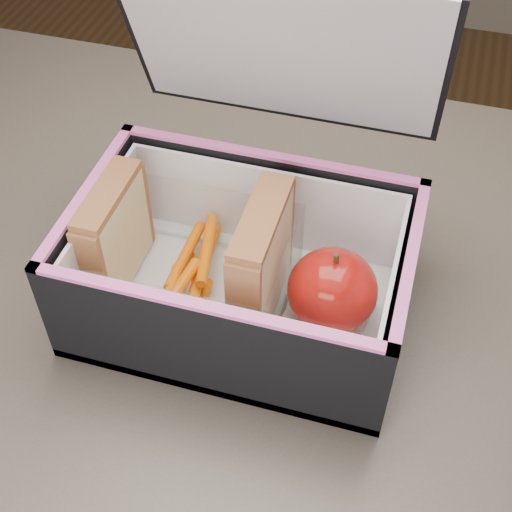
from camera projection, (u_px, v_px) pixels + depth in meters
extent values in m
cube|color=brown|center=(256.00, 331.00, 0.66)|extent=(1.20, 0.80, 0.03)
cube|color=#382D26|center=(15.00, 238.00, 1.27)|extent=(0.05, 0.05, 0.72)
cube|color=black|center=(284.00, 52.00, 0.60)|extent=(0.28, 0.07, 0.17)
cube|color=beige|center=(107.00, 235.00, 0.63)|extent=(0.01, 0.09, 0.10)
cube|color=#C5576B|center=(116.00, 240.00, 0.63)|extent=(0.01, 0.09, 0.09)
cube|color=beige|center=(123.00, 239.00, 0.63)|extent=(0.01, 0.09, 0.10)
cube|color=brown|center=(107.00, 194.00, 0.59)|extent=(0.03, 0.09, 0.01)
cube|color=beige|center=(252.00, 262.00, 0.60)|extent=(0.01, 0.10, 0.11)
cube|color=#C5576B|center=(261.00, 268.00, 0.60)|extent=(0.01, 0.10, 0.10)
cube|color=beige|center=(271.00, 267.00, 0.60)|extent=(0.01, 0.10, 0.11)
cube|color=brown|center=(262.00, 217.00, 0.56)|extent=(0.03, 0.10, 0.01)
cylinder|color=orange|center=(195.00, 317.00, 0.62)|extent=(0.01, 0.08, 0.01)
cylinder|color=orange|center=(202.00, 265.00, 0.65)|extent=(0.02, 0.08, 0.01)
cylinder|color=orange|center=(207.00, 250.00, 0.65)|extent=(0.03, 0.08, 0.01)
cylinder|color=orange|center=(206.00, 258.00, 0.67)|extent=(0.02, 0.08, 0.01)
cylinder|color=orange|center=(185.00, 255.00, 0.66)|extent=(0.01, 0.08, 0.01)
cylinder|color=orange|center=(175.00, 295.00, 0.61)|extent=(0.02, 0.08, 0.01)
cylinder|color=orange|center=(177.00, 287.00, 0.64)|extent=(0.02, 0.08, 0.01)
cylinder|color=orange|center=(167.00, 303.00, 0.62)|extent=(0.02, 0.08, 0.01)
cube|color=white|center=(326.00, 317.00, 0.63)|extent=(0.08, 0.08, 0.01)
ellipsoid|color=maroon|center=(332.00, 290.00, 0.60)|extent=(0.09, 0.09, 0.07)
cylinder|color=#412C17|center=(336.00, 258.00, 0.57)|extent=(0.01, 0.01, 0.01)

